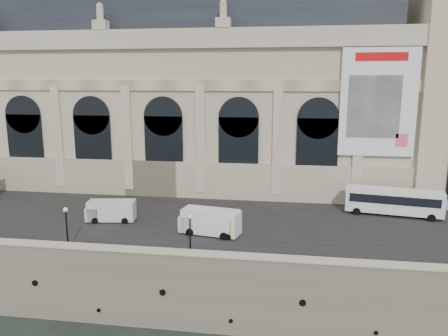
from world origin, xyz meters
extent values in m
plane|color=black|center=(0.00, 0.00, 0.00)|extent=(260.00, 260.00, 0.00)
cube|color=gray|center=(0.00, 35.00, 3.00)|extent=(160.00, 70.00, 6.00)
cube|color=#2D2D2D|center=(0.00, 14.00, 6.03)|extent=(160.00, 24.00, 0.06)
cube|color=gray|center=(0.00, 0.60, 6.55)|extent=(160.00, 1.20, 1.10)
cube|color=beige|center=(0.00, 0.60, 7.15)|extent=(160.00, 1.40, 0.12)
cube|color=beige|center=(-6.00, 31.00, 17.00)|extent=(68.00, 18.00, 22.00)
cube|color=beige|center=(-6.00, 21.85, 8.50)|extent=(68.60, 0.40, 5.00)
cube|color=beige|center=(-6.00, 21.70, 26.80)|extent=(69.00, 0.80, 2.40)
cube|color=beige|center=(-6.00, 21.85, 21.00)|extent=(68.00, 0.30, 1.40)
cube|color=#272C34|center=(-6.00, 31.00, 31.00)|extent=(64.00, 15.00, 6.00)
cube|color=black|center=(-24.00, 21.82, 12.50)|extent=(5.20, 0.25, 9.00)
cylinder|color=black|center=(-24.00, 21.82, 17.00)|extent=(5.20, 0.25, 5.20)
cube|color=beige|center=(-19.00, 21.75, 14.00)|extent=(1.20, 0.50, 14.00)
cube|color=black|center=(-14.00, 21.82, 12.50)|extent=(5.20, 0.25, 9.00)
cylinder|color=black|center=(-14.00, 21.82, 17.00)|extent=(5.20, 0.25, 5.20)
cube|color=beige|center=(-9.00, 21.75, 14.00)|extent=(1.20, 0.50, 14.00)
cube|color=black|center=(-4.00, 21.82, 12.50)|extent=(5.20, 0.25, 9.00)
cylinder|color=black|center=(-4.00, 21.82, 17.00)|extent=(5.20, 0.25, 5.20)
cube|color=beige|center=(1.00, 21.75, 14.00)|extent=(1.20, 0.50, 14.00)
cube|color=black|center=(6.00, 21.82, 12.50)|extent=(5.20, 0.25, 9.00)
cylinder|color=black|center=(6.00, 21.82, 17.00)|extent=(5.20, 0.25, 5.20)
cube|color=beige|center=(11.00, 21.75, 14.00)|extent=(1.20, 0.50, 14.00)
cube|color=black|center=(16.00, 21.82, 12.50)|extent=(5.20, 0.25, 9.00)
cylinder|color=black|center=(16.00, 21.82, 17.00)|extent=(5.20, 0.25, 5.20)
cube|color=beige|center=(21.00, 21.75, 14.00)|extent=(1.20, 0.50, 14.00)
cube|color=white|center=(23.00, 21.55, 19.00)|extent=(9.00, 0.35, 13.00)
cube|color=red|center=(23.00, 21.35, 24.40)|extent=(6.00, 0.06, 1.00)
cube|color=gray|center=(22.50, 21.35, 18.50)|extent=(6.20, 0.06, 7.50)
cube|color=#ED537E|center=(26.00, 21.35, 14.50)|extent=(1.40, 0.06, 1.60)
cube|color=white|center=(24.80, 17.85, 7.80)|extent=(11.01, 4.00, 2.79)
cube|color=black|center=(19.46, 18.75, 8.07)|extent=(0.42, 2.05, 1.08)
cube|color=black|center=(24.61, 16.70, 8.16)|extent=(9.76, 1.71, 0.99)
cube|color=black|center=(24.99, 19.00, 8.16)|extent=(9.76, 1.71, 0.99)
cylinder|color=black|center=(20.62, 17.41, 6.45)|extent=(0.93, 0.41, 0.90)
cylinder|color=black|center=(21.00, 19.63, 6.45)|extent=(0.93, 0.41, 0.90)
cylinder|color=black|center=(28.60, 16.07, 6.45)|extent=(0.93, 0.41, 0.90)
cylinder|color=black|center=(28.97, 18.29, 6.45)|extent=(0.93, 0.41, 0.90)
cube|color=silver|center=(-7.06, 10.95, 7.29)|extent=(5.40, 2.73, 2.20)
cube|color=silver|center=(-9.11, 10.65, 6.96)|extent=(1.72, 2.20, 1.53)
cube|color=black|center=(-9.64, 10.58, 7.48)|extent=(0.31, 1.71, 0.77)
cylinder|color=black|center=(-8.55, 9.72, 6.36)|extent=(0.75, 0.34, 0.73)
cylinder|color=black|center=(-8.84, 11.71, 6.36)|extent=(0.75, 0.34, 0.73)
cylinder|color=black|center=(-5.28, 10.19, 6.36)|extent=(0.75, 0.34, 0.73)
cylinder|color=black|center=(-5.57, 12.18, 6.36)|extent=(0.75, 0.34, 0.73)
cube|color=white|center=(4.71, 8.39, 7.44)|extent=(6.07, 3.23, 2.46)
cube|color=white|center=(2.44, 8.80, 7.07)|extent=(1.99, 2.49, 1.71)
cube|color=black|center=(1.85, 8.91, 7.66)|extent=(0.40, 1.90, 0.85)
cylinder|color=black|center=(2.69, 7.62, 6.41)|extent=(0.85, 0.41, 0.81)
cylinder|color=black|center=(3.09, 9.83, 6.41)|extent=(0.85, 0.41, 0.81)
cylinder|color=black|center=(6.32, 6.96, 6.41)|extent=(0.85, 0.41, 0.81)
cylinder|color=black|center=(6.72, 9.17, 6.41)|extent=(0.85, 0.41, 0.81)
cube|color=white|center=(5.10, 8.43, 7.38)|extent=(5.68, 3.30, 2.40)
cube|color=yellow|center=(4.84, 7.41, 7.38)|extent=(4.50, 1.20, 1.42)
cube|color=red|center=(4.84, 7.41, 7.38)|extent=(2.60, 0.70, 0.53)
cube|color=white|center=(2.17, 9.18, 6.85)|extent=(1.86, 2.25, 1.34)
cylinder|color=black|center=(2.43, 8.05, 6.36)|extent=(0.75, 0.42, 0.71)
cylinder|color=black|center=(2.93, 10.04, 6.36)|extent=(0.75, 0.42, 0.71)
cylinder|color=black|center=(6.74, 6.96, 6.36)|extent=(0.75, 0.42, 0.71)
cylinder|color=black|center=(7.25, 8.94, 6.36)|extent=(0.75, 0.42, 0.71)
cylinder|color=black|center=(-7.71, 2.15, 6.19)|extent=(0.43, 0.43, 0.39)
cylinder|color=black|center=(-7.71, 2.15, 7.95)|extent=(0.16, 0.16, 3.89)
sphere|color=beige|center=(-7.71, 2.15, 9.99)|extent=(0.43, 0.43, 0.43)
cylinder|color=black|center=(3.92, 2.61, 6.18)|extent=(0.40, 0.40, 0.37)
cylinder|color=black|center=(3.92, 2.61, 7.83)|extent=(0.15, 0.15, 3.66)
sphere|color=beige|center=(3.92, 2.61, 9.75)|extent=(0.40, 0.40, 0.40)
camera|label=1|loc=(12.51, -33.81, 21.77)|focal=35.00mm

